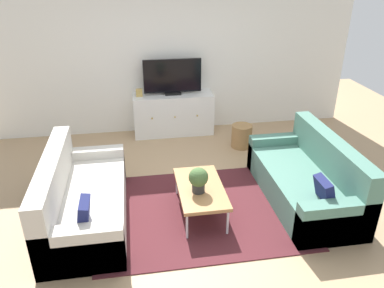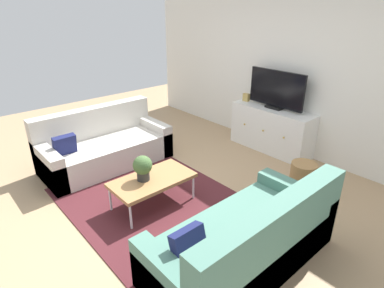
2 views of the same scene
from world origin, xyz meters
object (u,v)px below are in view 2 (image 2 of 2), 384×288
at_px(couch_left_side, 103,147).
at_px(potted_plant, 143,167).
at_px(tv_console, 271,129).
at_px(wicker_basket, 303,176).
at_px(mantel_clock, 246,97).
at_px(couch_right_side, 249,245).
at_px(coffee_table, 152,180).
at_px(flat_screen_tv, 276,90).

relative_size(couch_left_side, potted_plant, 6.09).
bearing_deg(tv_console, wicker_basket, -34.73).
height_order(mantel_clock, wicker_basket, mantel_clock).
bearing_deg(couch_right_side, wicker_basket, 104.54).
xyz_separation_m(coffee_table, mantel_clock, (-0.62, 2.45, 0.45)).
bearing_deg(wicker_basket, flat_screen_tv, 144.54).
xyz_separation_m(coffee_table, wicker_basket, (1.02, 1.72, -0.15)).
xyz_separation_m(tv_console, flat_screen_tv, (0.00, 0.02, 0.67)).
bearing_deg(tv_console, mantel_clock, 180.00).
bearing_deg(potted_plant, tv_console, 89.92).
xyz_separation_m(potted_plant, mantel_clock, (-0.58, 2.55, 0.25)).
relative_size(couch_right_side, potted_plant, 6.09).
xyz_separation_m(tv_console, wicker_basket, (1.06, -0.73, -0.17)).
relative_size(flat_screen_tv, wicker_basket, 2.58).
relative_size(coffee_table, mantel_clock, 7.66).
height_order(tv_console, wicker_basket, tv_console).
bearing_deg(tv_console, couch_left_side, -120.57).
bearing_deg(coffee_table, wicker_basket, 59.28).
relative_size(couch_left_side, coffee_table, 1.90).
xyz_separation_m(couch_right_side, potted_plant, (-1.49, -0.17, 0.27)).
xyz_separation_m(coffee_table, flat_screen_tv, (-0.04, 2.47, 0.69)).
bearing_deg(mantel_clock, coffee_table, -75.87).
relative_size(tv_console, flat_screen_tv, 1.41).
xyz_separation_m(potted_plant, flat_screen_tv, (0.00, 2.57, 0.49)).
relative_size(couch_right_side, wicker_basket, 4.94).
bearing_deg(flat_screen_tv, tv_console, -90.00).
bearing_deg(coffee_table, tv_console, 90.86).
relative_size(potted_plant, mantel_clock, 2.39).
bearing_deg(couch_left_side, coffee_table, -3.04).
bearing_deg(mantel_clock, potted_plant, -77.24).
relative_size(couch_left_side, tv_console, 1.35).
distance_m(couch_left_side, mantel_clock, 2.57).
relative_size(coffee_table, tv_console, 0.71).
xyz_separation_m(couch_left_side, tv_console, (1.40, 2.37, 0.09)).
height_order(flat_screen_tv, mantel_clock, flat_screen_tv).
bearing_deg(coffee_table, potted_plant, -112.84).
height_order(couch_right_side, mantel_clock, mantel_clock).
height_order(coffee_table, potted_plant, potted_plant).
bearing_deg(flat_screen_tv, couch_right_side, -58.23).
distance_m(couch_left_side, tv_console, 2.76).
relative_size(coffee_table, wicker_basket, 2.60).
relative_size(couch_right_side, mantel_clock, 14.57).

